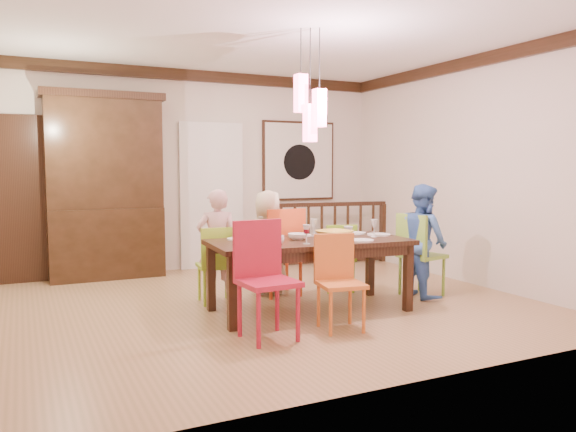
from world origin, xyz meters
name	(u,v)px	position (x,y,z in m)	size (l,w,h in m)	color
floor	(252,306)	(0.00, 0.00, 0.00)	(6.00, 6.00, 0.00)	#9B794B
ceiling	(251,32)	(0.00, 0.00, 2.90)	(6.00, 6.00, 0.00)	white
wall_back	(188,171)	(0.00, 2.50, 1.45)	(6.00, 6.00, 0.00)	beige
wall_right	(467,171)	(3.00, 0.00, 1.45)	(5.00, 5.00, 0.00)	beige
crown_molding	(251,40)	(0.00, 0.00, 2.82)	(6.00, 5.00, 0.16)	black
panel_door	(5,203)	(-2.40, 2.45, 1.05)	(1.04, 0.07, 2.24)	black
white_doorway	(212,198)	(0.35, 2.46, 1.05)	(0.97, 0.05, 2.22)	silver
painting	(299,161)	(1.80, 2.46, 1.60)	(1.25, 0.06, 1.25)	black
pendant_cluster	(310,108)	(0.47, -0.44, 2.11)	(0.27, 0.21, 1.14)	#FE4C75
dining_table	(310,248)	(0.47, -0.44, 0.66)	(2.12, 1.07, 0.75)	black
chair_far_left	(216,259)	(-0.30, 0.33, 0.49)	(0.42, 0.42, 0.85)	#8FBC29
chair_far_mid	(279,245)	(0.49, 0.37, 0.59)	(0.47, 0.47, 1.03)	#E44E20
chair_far_right	(338,252)	(1.23, 0.26, 0.47)	(0.46, 0.46, 0.82)	#79B020
chair_near_left	(268,272)	(-0.31, -1.15, 0.59)	(0.50, 0.50, 1.03)	#AC172F
chair_near_mid	(341,276)	(0.41, -1.18, 0.50)	(0.45, 0.45, 0.88)	orange
chair_end_right	(422,249)	(1.99, -0.38, 0.55)	(0.51, 0.51, 0.97)	#79AD37
china_hutch	(105,186)	(-1.19, 2.30, 1.25)	(1.58, 0.46, 2.50)	black
balustrade	(328,232)	(2.06, 1.95, 0.50)	(2.06, 0.36, 0.96)	black
person_far_left	(217,245)	(-0.25, 0.42, 0.63)	(0.46, 0.30, 1.26)	beige
person_far_mid	(268,242)	(0.39, 0.46, 0.62)	(0.60, 0.39, 1.24)	beige
person_end_right	(423,240)	(1.96, -0.42, 0.66)	(0.64, 0.50, 1.31)	#4574C1
serving_bowl	(334,234)	(0.75, -0.46, 0.79)	(0.36, 0.36, 0.09)	gold
small_bowl	(298,237)	(0.37, -0.37, 0.78)	(0.20, 0.20, 0.06)	white
cup_left	(278,240)	(0.03, -0.62, 0.79)	(0.11, 0.11, 0.09)	silver
cup_right	(348,230)	(1.07, -0.23, 0.80)	(0.10, 0.10, 0.10)	silver
plate_far_left	(240,239)	(-0.18, -0.12, 0.76)	(0.26, 0.26, 0.01)	white
plate_far_mid	(300,235)	(0.53, -0.10, 0.76)	(0.26, 0.26, 0.01)	white
plate_far_right	(354,233)	(1.18, -0.18, 0.76)	(0.26, 0.26, 0.01)	white
plate_near_left	(257,247)	(-0.23, -0.72, 0.76)	(0.26, 0.26, 0.01)	white
plate_near_mid	(361,240)	(0.90, -0.76, 0.76)	(0.26, 0.26, 0.01)	white
plate_end_right	(379,235)	(1.34, -0.43, 0.76)	(0.26, 0.26, 0.01)	white
wine_glass_a	(258,231)	(-0.03, -0.25, 0.84)	(0.08, 0.08, 0.19)	#590C19
wine_glass_b	(314,228)	(0.65, -0.20, 0.84)	(0.08, 0.08, 0.19)	silver
wine_glass_c	(306,234)	(0.29, -0.71, 0.84)	(0.08, 0.08, 0.19)	#590C19
wine_glass_d	(374,228)	(1.21, -0.54, 0.84)	(0.08, 0.08, 0.19)	silver
napkin	(327,244)	(0.45, -0.85, 0.76)	(0.18, 0.14, 0.01)	#D83359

